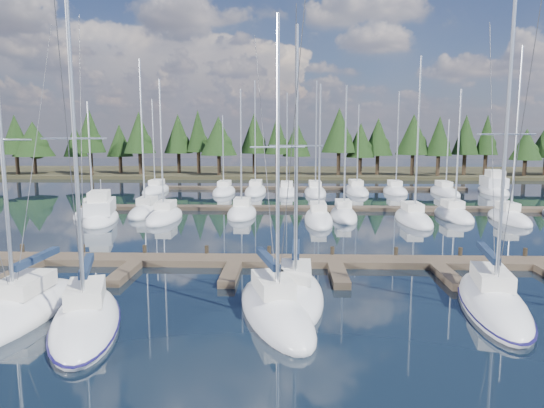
{
  "coord_description": "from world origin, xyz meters",
  "views": [
    {
      "loc": [
        -2.78,
        -11.01,
        7.83
      ],
      "look_at": [
        -3.93,
        22.0,
        3.17
      ],
      "focal_mm": 32.0,
      "sensor_mm": 36.0,
      "label": 1
    }
  ],
  "objects_px": {
    "front_sailboat_0": "(21,310)",
    "motor_yacht_left": "(101,215)",
    "motor_yacht_right": "(493,188)",
    "front_sailboat_4": "(492,302)",
    "front_sailboat_3": "(295,295)",
    "main_dock": "(335,264)",
    "front_sailboat_1": "(86,320)",
    "front_sailboat_2": "(275,310)"
  },
  "relations": [
    {
      "from": "main_dock",
      "to": "front_sailboat_4",
      "type": "height_order",
      "value": "front_sailboat_4"
    },
    {
      "from": "front_sailboat_2",
      "to": "front_sailboat_3",
      "type": "height_order",
      "value": "front_sailboat_3"
    },
    {
      "from": "front_sailboat_1",
      "to": "front_sailboat_4",
      "type": "xyz_separation_m",
      "value": [
        17.74,
        2.86,
        -0.0
      ]
    },
    {
      "from": "front_sailboat_4",
      "to": "motor_yacht_left",
      "type": "bearing_deg",
      "value": 140.41
    },
    {
      "from": "main_dock",
      "to": "motor_yacht_right",
      "type": "distance_m",
      "value": 47.38
    },
    {
      "from": "front_sailboat_0",
      "to": "motor_yacht_left",
      "type": "bearing_deg",
      "value": 103.71
    },
    {
      "from": "main_dock",
      "to": "front_sailboat_0",
      "type": "xyz_separation_m",
      "value": [
        -14.42,
        -8.52,
        0.08
      ]
    },
    {
      "from": "main_dock",
      "to": "front_sailboat_3",
      "type": "relative_size",
      "value": 3.28
    },
    {
      "from": "main_dock",
      "to": "motor_yacht_left",
      "type": "distance_m",
      "value": 25.61
    },
    {
      "from": "front_sailboat_0",
      "to": "front_sailboat_3",
      "type": "bearing_deg",
      "value": 11.48
    },
    {
      "from": "main_dock",
      "to": "motor_yacht_left",
      "type": "height_order",
      "value": "motor_yacht_left"
    },
    {
      "from": "front_sailboat_0",
      "to": "motor_yacht_left",
      "type": "distance_m",
      "value": 24.83
    },
    {
      "from": "front_sailboat_1",
      "to": "motor_yacht_right",
      "type": "height_order",
      "value": "front_sailboat_1"
    },
    {
      "from": "main_dock",
      "to": "front_sailboat_2",
      "type": "distance_m",
      "value": 8.75
    },
    {
      "from": "front_sailboat_4",
      "to": "front_sailboat_3",
      "type": "bearing_deg",
      "value": 176.46
    },
    {
      "from": "front_sailboat_0",
      "to": "front_sailboat_2",
      "type": "xyz_separation_m",
      "value": [
        11.06,
        0.44,
        0.0
      ]
    },
    {
      "from": "main_dock",
      "to": "front_sailboat_1",
      "type": "bearing_deg",
      "value": -139.51
    },
    {
      "from": "front_sailboat_1",
      "to": "motor_yacht_right",
      "type": "relative_size",
      "value": 1.31
    },
    {
      "from": "motor_yacht_right",
      "to": "front_sailboat_4",
      "type": "bearing_deg",
      "value": -112.41
    },
    {
      "from": "front_sailboat_1",
      "to": "motor_yacht_left",
      "type": "bearing_deg",
      "value": 110.06
    },
    {
      "from": "main_dock",
      "to": "front_sailboat_2",
      "type": "relative_size",
      "value": 3.28
    },
    {
      "from": "front_sailboat_0",
      "to": "front_sailboat_3",
      "type": "relative_size",
      "value": 1.04
    },
    {
      "from": "motor_yacht_left",
      "to": "motor_yacht_right",
      "type": "distance_m",
      "value": 52.01
    },
    {
      "from": "front_sailboat_2",
      "to": "front_sailboat_4",
      "type": "bearing_deg",
      "value": 8.18
    },
    {
      "from": "main_dock",
      "to": "front_sailboat_0",
      "type": "distance_m",
      "value": 16.75
    },
    {
      "from": "front_sailboat_4",
      "to": "main_dock",
      "type": "bearing_deg",
      "value": 134.79
    },
    {
      "from": "front_sailboat_1",
      "to": "main_dock",
      "type": "bearing_deg",
      "value": 40.49
    },
    {
      "from": "main_dock",
      "to": "motor_yacht_right",
      "type": "relative_size",
      "value": 4.09
    },
    {
      "from": "front_sailboat_1",
      "to": "motor_yacht_right",
      "type": "xyz_separation_m",
      "value": [
        36.88,
        49.29,
        0.27
      ]
    },
    {
      "from": "front_sailboat_0",
      "to": "motor_yacht_left",
      "type": "xyz_separation_m",
      "value": [
        -5.88,
        24.12,
        0.21
      ]
    },
    {
      "from": "main_dock",
      "to": "motor_yacht_right",
      "type": "xyz_separation_m",
      "value": [
        25.74,
        39.78,
        0.35
      ]
    },
    {
      "from": "front_sailboat_3",
      "to": "front_sailboat_1",
      "type": "bearing_deg",
      "value": -158.53
    },
    {
      "from": "motor_yacht_left",
      "to": "front_sailboat_4",
      "type": "bearing_deg",
      "value": -39.59
    },
    {
      "from": "front_sailboat_0",
      "to": "motor_yacht_right",
      "type": "xyz_separation_m",
      "value": [
        40.16,
        48.3,
        0.27
      ]
    },
    {
      "from": "front_sailboat_2",
      "to": "front_sailboat_3",
      "type": "xyz_separation_m",
      "value": [
        0.92,
        1.99,
        0.0
      ]
    },
    {
      "from": "front_sailboat_2",
      "to": "motor_yacht_right",
      "type": "relative_size",
      "value": 1.25
    },
    {
      "from": "front_sailboat_0",
      "to": "motor_yacht_right",
      "type": "height_order",
      "value": "front_sailboat_0"
    },
    {
      "from": "front_sailboat_3",
      "to": "front_sailboat_4",
      "type": "xyz_separation_m",
      "value": [
        9.04,
        -0.56,
        -0.01
      ]
    },
    {
      "from": "front_sailboat_1",
      "to": "motor_yacht_right",
      "type": "bearing_deg",
      "value": 53.19
    },
    {
      "from": "front_sailboat_2",
      "to": "motor_yacht_right",
      "type": "xyz_separation_m",
      "value": [
        29.1,
        47.86,
        0.27
      ]
    },
    {
      "from": "main_dock",
      "to": "front_sailboat_3",
      "type": "height_order",
      "value": "front_sailboat_3"
    },
    {
      "from": "front_sailboat_4",
      "to": "front_sailboat_2",
      "type": "bearing_deg",
      "value": -171.82
    }
  ]
}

